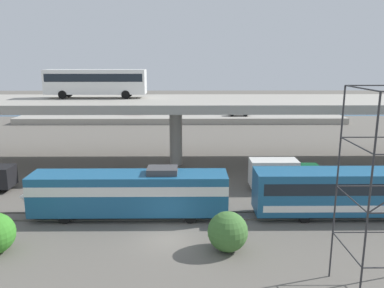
{
  "coord_description": "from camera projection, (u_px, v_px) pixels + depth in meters",
  "views": [
    {
      "loc": [
        1.49,
        -25.75,
        12.7
      ],
      "look_at": [
        1.94,
        19.84,
        2.58
      ],
      "focal_mm": 36.3,
      "sensor_mm": 36.0,
      "label": 1
    }
  ],
  "objects": [
    {
      "name": "transit_bus_on_overpass",
      "position": [
        96.0,
        81.0,
        46.64
      ],
      "size": [
        12.0,
        2.68,
        3.4
      ],
      "color": "silver",
      "rests_on": "highway_overpass"
    },
    {
      "name": "rail_strip_near",
      "position": [
        170.0,
        220.0,
        31.01
      ],
      "size": [
        110.0,
        0.12,
        0.12
      ],
      "primitive_type": "cube",
      "color": "#59544C",
      "rests_on": "ground_plane"
    },
    {
      "name": "parked_car_3",
      "position": [
        75.0,
        110.0,
        81.66
      ],
      "size": [
        4.05,
        1.82,
        1.5
      ],
      "rotation": [
        0.0,
        0.0,
        3.14
      ],
      "color": "#B7B7BC",
      "rests_on": "pier_parking_lot"
    },
    {
      "name": "shrub_right",
      "position": [
        228.0,
        232.0,
        25.92
      ],
      "size": [
        2.71,
        2.71,
        2.71
      ],
      "primitive_type": "sphere",
      "color": "#3E6E31",
      "rests_on": "ground_plane"
    },
    {
      "name": "parked_car_2",
      "position": [
        133.0,
        109.0,
        83.74
      ],
      "size": [
        4.53,
        1.99,
        1.5
      ],
      "color": "maroon",
      "rests_on": "pier_parking_lot"
    },
    {
      "name": "train_locomotive",
      "position": [
        120.0,
        191.0,
        31.27
      ],
      "size": [
        16.82,
        3.04,
        4.18
      ],
      "rotation": [
        0.0,
        0.0,
        3.14
      ],
      "color": "#1E5984",
      "rests_on": "ground_plane"
    },
    {
      "name": "highway_overpass",
      "position": [
        176.0,
        105.0,
        45.81
      ],
      "size": [
        96.0,
        12.56,
        7.96
      ],
      "color": "#9E998E",
      "rests_on": "ground_plane"
    },
    {
      "name": "pier_parking_lot",
      "position": [
        181.0,
        117.0,
        81.43
      ],
      "size": [
        65.77,
        12.76,
        1.2
      ],
      "primitive_type": "cube",
      "color": "#9E998E",
      "rests_on": "ground_plane"
    },
    {
      "name": "rail_strip_far",
      "position": [
        171.0,
        212.0,
        32.52
      ],
      "size": [
        110.0,
        0.12,
        0.12
      ],
      "primitive_type": "cube",
      "color": "#59544C",
      "rests_on": "ground_plane"
    },
    {
      "name": "service_truck_west",
      "position": [
        282.0,
        174.0,
        37.95
      ],
      "size": [
        6.8,
        2.46,
        3.04
      ],
      "color": "#0C4C26",
      "rests_on": "ground_plane"
    },
    {
      "name": "harbor_water",
      "position": [
        183.0,
        106.0,
        104.02
      ],
      "size": [
        140.0,
        36.0,
        0.01
      ],
      "primitive_type": "cube",
      "color": "#2D5170",
      "rests_on": "ground_plane"
    },
    {
      "name": "parked_car_4",
      "position": [
        188.0,
        110.0,
        81.29
      ],
      "size": [
        4.15,
        1.93,
        1.5
      ],
      "color": "#B7B7BC",
      "rests_on": "pier_parking_lot"
    },
    {
      "name": "parked_car_1",
      "position": [
        135.0,
        111.0,
        80.86
      ],
      "size": [
        4.28,
        1.88,
        1.5
      ],
      "rotation": [
        0.0,
        0.0,
        3.14
      ],
      "color": "maroon",
      "rests_on": "pier_parking_lot"
    },
    {
      "name": "ground_plane",
      "position": [
        168.0,
        239.0,
        27.87
      ],
      "size": [
        260.0,
        260.0,
        0.0
      ],
      "primitive_type": "plane",
      "color": "#605B54"
    },
    {
      "name": "parked_car_0",
      "position": [
        239.0,
        112.0,
        78.6
      ],
      "size": [
        4.43,
        1.97,
        1.5
      ],
      "rotation": [
        0.0,
        0.0,
        3.14
      ],
      "color": "black",
      "rests_on": "pier_parking_lot"
    }
  ]
}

